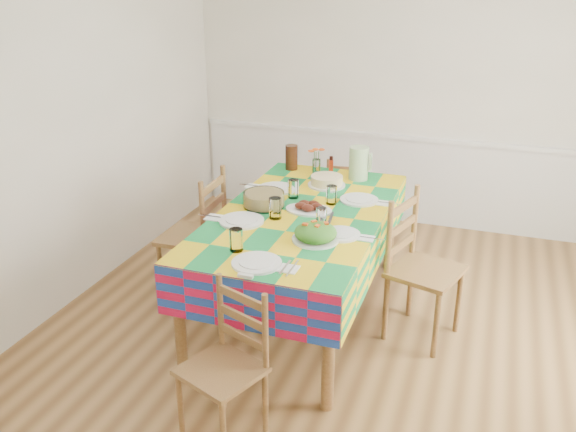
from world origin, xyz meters
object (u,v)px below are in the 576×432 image
object	(u,v)px
chair_far	(347,202)
chair_right	(419,269)
dining_table	(302,224)
tea_pitcher	(292,157)
chair_near	(227,367)
meat_platter	(309,207)
green_pitcher	(359,163)
chair_left	(197,236)

from	to	relation	value
chair_far	chair_right	size ratio (longest dim) A/B	0.82
dining_table	tea_pitcher	distance (m)	1.04
chair_near	meat_platter	bearing A→B (deg)	110.36
green_pitcher	chair_far	size ratio (longest dim) A/B	0.32
meat_platter	chair_far	distance (m)	1.40
chair_near	chair_far	bearing A→B (deg)	111.50
meat_platter	chair_left	world-z (taller)	chair_left
chair_near	chair_right	distance (m)	1.63
dining_table	chair_left	world-z (taller)	chair_left
meat_platter	chair_near	bearing A→B (deg)	-90.91
tea_pitcher	chair_right	bearing A→B (deg)	-36.03
tea_pitcher	chair_far	distance (m)	0.79
chair_left	chair_right	world-z (taller)	chair_left
chair_near	chair_left	size ratio (longest dim) A/B	0.86
chair_right	tea_pitcher	bearing A→B (deg)	70.64
meat_platter	chair_right	world-z (taller)	chair_right
meat_platter	chair_right	bearing A→B (deg)	-1.85
dining_table	chair_near	distance (m)	1.40
meat_platter	chair_right	xyz separation A→B (m)	(0.83, -0.03, -0.35)
chair_far	green_pitcher	bearing A→B (deg)	106.37
meat_platter	green_pitcher	distance (m)	0.85
green_pitcher	chair_far	world-z (taller)	green_pitcher
meat_platter	chair_left	size ratio (longest dim) A/B	0.32
meat_platter	green_pitcher	size ratio (longest dim) A/B	1.24
chair_far	dining_table	bearing A→B (deg)	83.95
dining_table	meat_platter	size ratio (longest dim) A/B	6.32
green_pitcher	chair_right	size ratio (longest dim) A/B	0.26
dining_table	chair_far	size ratio (longest dim) A/B	2.48
dining_table	tea_pitcher	xyz separation A→B (m)	(-0.40, 0.93, 0.20)
green_pitcher	tea_pitcher	distance (m)	0.62
green_pitcher	tea_pitcher	bearing A→B (deg)	173.28
green_pitcher	tea_pitcher	size ratio (longest dim) A/B	1.28
meat_platter	dining_table	bearing A→B (deg)	-132.76
tea_pitcher	chair_right	size ratio (longest dim) A/B	0.20
green_pitcher	tea_pitcher	world-z (taller)	green_pitcher
chair_right	meat_platter	bearing A→B (deg)	104.82
chair_near	chair_left	bearing A→B (deg)	143.84
meat_platter	green_pitcher	world-z (taller)	green_pitcher
chair_far	chair_right	distance (m)	1.61
chair_far	chair_right	bearing A→B (deg)	116.50
green_pitcher	chair_left	distance (m)	1.45
green_pitcher	chair_right	world-z (taller)	green_pitcher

